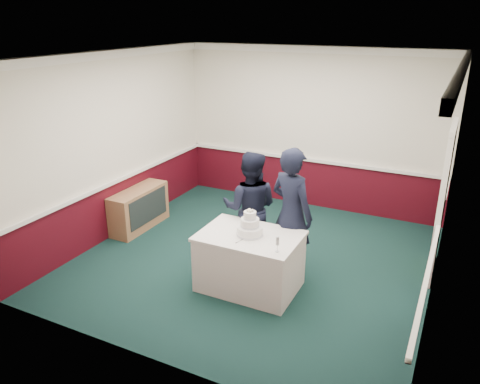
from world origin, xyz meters
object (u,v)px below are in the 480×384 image
at_px(cake_knife, 241,240).
at_px(person_man, 250,208).
at_px(person_woman, 291,214).
at_px(sideboard, 139,209).
at_px(cake_table, 250,261).
at_px(champagne_flute, 277,242).
at_px(wedding_cake, 250,227).

height_order(cake_knife, person_man, person_man).
bearing_deg(person_woman, sideboard, 14.44).
bearing_deg(cake_knife, sideboard, 169.93).
relative_size(cake_table, cake_knife, 6.00).
xyz_separation_m(cake_table, person_woman, (0.36, 0.57, 0.54)).
height_order(cake_table, champagne_flute, champagne_flute).
distance_m(cake_knife, person_man, 0.93).
bearing_deg(cake_knife, cake_table, 95.27).
bearing_deg(cake_knife, champagne_flute, 5.22).
xyz_separation_m(sideboard, wedding_cake, (2.54, -0.91, 0.55)).
height_order(sideboard, person_woman, person_woman).
bearing_deg(person_woman, cake_knife, 84.07).
relative_size(sideboard, champagne_flute, 5.85).
bearing_deg(sideboard, wedding_cake, -19.72).
bearing_deg(sideboard, cake_table, -19.72).
xyz_separation_m(sideboard, person_man, (2.22, -0.23, 0.50)).
distance_m(cake_knife, person_woman, 0.88).
relative_size(wedding_cake, champagne_flute, 1.78).
bearing_deg(champagne_flute, person_man, 130.26).
bearing_deg(champagne_flute, person_woman, 99.13).
bearing_deg(cake_knife, person_man, 121.69).
bearing_deg(person_man, champagne_flute, 115.34).
xyz_separation_m(wedding_cake, cake_knife, (-0.03, -0.20, -0.11)).
xyz_separation_m(wedding_cake, champagne_flute, (0.50, -0.28, 0.03)).
relative_size(sideboard, cake_table, 0.91).
xyz_separation_m(cake_table, wedding_cake, (0.00, 0.00, 0.50)).
relative_size(cake_knife, person_woman, 0.12).
relative_size(wedding_cake, person_woman, 0.19).
bearing_deg(wedding_cake, cake_table, -90.00).
height_order(champagne_flute, person_woman, person_woman).
bearing_deg(wedding_cake, person_woman, 57.52).
height_order(wedding_cake, person_man, person_man).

